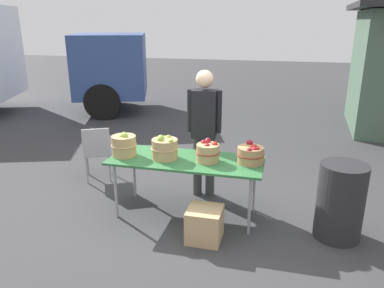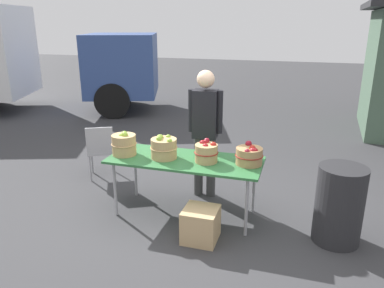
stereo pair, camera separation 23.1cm
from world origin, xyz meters
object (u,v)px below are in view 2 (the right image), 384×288
apple_basket_red_1 (249,155)px  market_table (185,162)px  folding_chair (101,148)px  apple_basket_red_0 (206,152)px  produce_crate (201,225)px  trash_barrel (339,205)px  apple_basket_green_1 (164,148)px  apple_basket_green_0 (124,144)px  vendor_adult (205,125)px

apple_basket_red_1 → market_table: bearing=-175.8°
market_table → folding_chair: (-1.60, 0.71, -0.20)m
apple_basket_red_0 → produce_crate: bearing=-81.1°
folding_chair → trash_barrel: bearing=139.5°
market_table → apple_basket_green_1: apple_basket_green_1 is taller
market_table → apple_basket_red_0: size_ratio=6.47×
apple_basket_green_0 → apple_basket_green_1: apple_basket_green_0 is taller
trash_barrel → vendor_adult: bearing=157.9°
folding_chair → produce_crate: bearing=120.4°
apple_basket_green_1 → produce_crate: size_ratio=0.88×
apple_basket_green_1 → produce_crate: apple_basket_green_1 is taller
trash_barrel → produce_crate: (-1.46, -0.43, -0.25)m
apple_basket_green_0 → vendor_adult: (0.89, 0.67, 0.16)m
apple_basket_red_0 → apple_basket_green_1: bearing=-177.1°
market_table → apple_basket_green_0: apple_basket_green_0 is taller
apple_basket_red_0 → vendor_adult: bearing=106.3°
apple_basket_red_1 → vendor_adult: 0.89m
produce_crate → folding_chair: bearing=147.6°
market_table → apple_basket_green_0: (-0.79, -0.07, 0.18)m
vendor_adult → folding_chair: vendor_adult is taller
market_table → apple_basket_red_0: apple_basket_red_0 is taller
apple_basket_green_1 → vendor_adult: (0.36, 0.64, 0.16)m
market_table → apple_basket_red_0: (0.27, -0.01, 0.16)m
apple_basket_red_1 → trash_barrel: size_ratio=0.38×
apple_basket_green_0 → apple_basket_red_0: bearing=3.0°
apple_basket_red_0 → folding_chair: 2.04m
apple_basket_green_0 → trash_barrel: 2.65m
produce_crate → market_table: bearing=123.7°
apple_basket_red_1 → apple_basket_red_0: bearing=-172.4°
apple_basket_green_1 → apple_basket_red_0: apple_basket_green_1 is taller
apple_basket_red_0 → apple_basket_red_1: 0.51m
apple_basket_green_1 → apple_basket_red_1: bearing=5.2°
apple_basket_red_1 → trash_barrel: bearing=-8.8°
apple_basket_green_1 → trash_barrel: (2.08, -0.06, -0.44)m
apple_basket_green_1 → apple_basket_red_1: 1.05m
trash_barrel → apple_basket_green_0: bearing=179.2°
trash_barrel → market_table: bearing=176.8°
apple_basket_red_1 → produce_crate: bearing=-125.8°
apple_basket_red_0 → trash_barrel: apple_basket_red_0 is taller
vendor_adult → folding_chair: (-1.70, 0.11, -0.53)m
market_table → trash_barrel: 1.84m
trash_barrel → produce_crate: size_ratio=2.32×
apple_basket_red_0 → vendor_adult: size_ratio=0.17×
vendor_adult → apple_basket_green_0: bearing=33.1°
apple_basket_red_0 → apple_basket_red_1: size_ratio=0.88×
apple_basket_red_1 → vendor_adult: size_ratio=0.19×
apple_basket_green_0 → produce_crate: bearing=-22.2°
vendor_adult → produce_crate: size_ratio=4.62×
apple_basket_green_1 → folding_chair: (-1.34, 0.74, -0.37)m
apple_basket_green_0 → apple_basket_green_1: 0.53m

